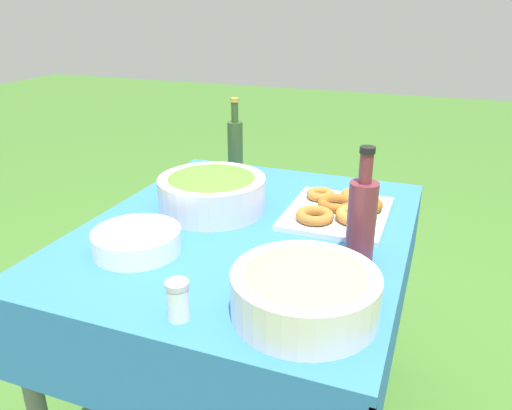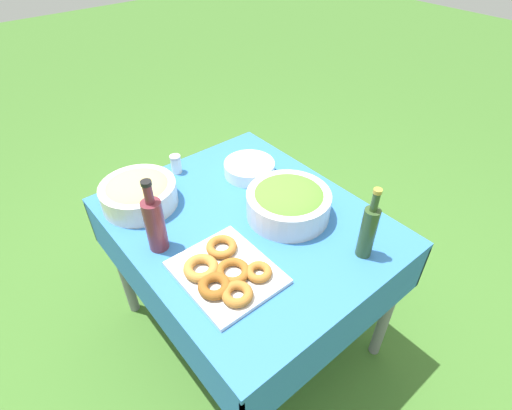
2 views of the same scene
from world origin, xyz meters
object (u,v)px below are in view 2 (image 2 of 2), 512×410
object	(u,v)px
salad_bowl	(288,202)
pasta_bowl	(139,192)
olive_oil_bottle	(368,230)
wine_bottle	(155,223)
donut_platter	(225,272)
plate_stack	(249,168)

from	to	relation	value
salad_bowl	pasta_bowl	distance (m)	0.62
olive_oil_bottle	wine_bottle	xyz separation A→B (m)	(-0.50, -0.55, 0.00)
pasta_bowl	donut_platter	xyz separation A→B (m)	(0.55, 0.04, -0.04)
donut_platter	pasta_bowl	bearing A→B (deg)	-175.97
salad_bowl	wine_bottle	xyz separation A→B (m)	(-0.17, -0.49, 0.05)
salad_bowl	olive_oil_bottle	world-z (taller)	olive_oil_bottle
salad_bowl	donut_platter	distance (m)	0.40
pasta_bowl	donut_platter	size ratio (longest dim) A/B	0.88
pasta_bowl	olive_oil_bottle	world-z (taller)	olive_oil_bottle
donut_platter	olive_oil_bottle	bearing A→B (deg)	62.74
salad_bowl	plate_stack	size ratio (longest dim) A/B	1.45
pasta_bowl	wine_bottle	bearing A→B (deg)	-13.21
pasta_bowl	plate_stack	size ratio (longest dim) A/B	1.35
olive_oil_bottle	wine_bottle	bearing A→B (deg)	-132.29
pasta_bowl	wine_bottle	distance (m)	0.29
salad_bowl	olive_oil_bottle	size ratio (longest dim) A/B	1.14
pasta_bowl	donut_platter	world-z (taller)	pasta_bowl
donut_platter	plate_stack	world-z (taller)	plate_stack
plate_stack	wine_bottle	xyz separation A→B (m)	(0.16, -0.56, 0.09)
salad_bowl	pasta_bowl	xyz separation A→B (m)	(-0.45, -0.43, -0.01)
plate_stack	olive_oil_bottle	world-z (taller)	olive_oil_bottle
donut_platter	wine_bottle	size ratio (longest dim) A/B	1.17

